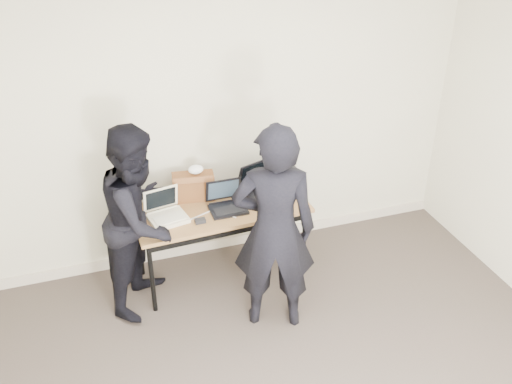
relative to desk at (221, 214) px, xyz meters
name	(u,v)px	position (x,y,z in m)	size (l,w,h in m)	color
room	(330,271)	(0.15, -1.82, 0.69)	(4.60, 4.60, 2.80)	#403630
desk	(221,214)	(0.00, 0.00, 0.00)	(1.53, 0.72, 0.72)	olive
laptop_beige	(166,213)	(-0.47, -0.02, 0.11)	(0.35, 0.35, 0.24)	beige
laptop_center	(226,202)	(0.05, -0.01, 0.11)	(0.31, 0.30, 0.24)	black
laptop_right	(263,185)	(0.43, 0.16, 0.12)	(0.47, 0.46, 0.27)	black
leather_satchel	(193,186)	(-0.18, 0.23, 0.19)	(0.38, 0.23, 0.25)	brown
tissue	(196,169)	(-0.15, 0.23, 0.34)	(0.13, 0.10, 0.08)	white
equipment_box	(281,178)	(0.63, 0.19, 0.14)	(0.29, 0.25, 0.17)	black
power_brick	(200,221)	(-0.22, -0.17, 0.08)	(0.09, 0.05, 0.03)	black
cables	(226,207)	(0.04, 0.00, 0.06)	(1.15, 0.41, 0.01)	black
person_typist	(274,230)	(0.24, -0.69, 0.22)	(0.64, 0.42, 1.76)	black
person_observer	(141,218)	(-0.69, -0.10, 0.15)	(0.79, 0.62, 1.63)	black
baseboard	(226,242)	(0.15, 0.42, -0.61)	(4.50, 0.03, 0.10)	beige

